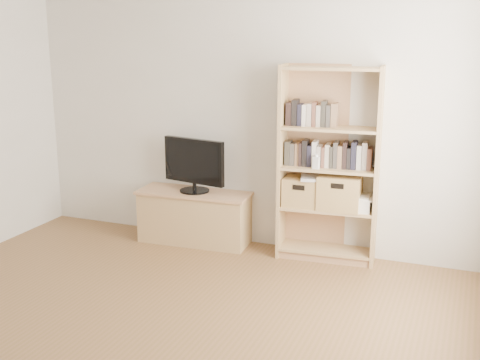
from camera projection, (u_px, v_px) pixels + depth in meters
The scene contains 11 objects.
back_wall at pixel (249, 110), 5.64m from camera, with size 4.50×0.02×2.60m, color beige.
tv_stand at pixel (195, 218), 5.89m from camera, with size 1.06×0.40×0.49m, color tan.
bookshelf at pixel (329, 165), 5.31m from camera, with size 0.87×0.31×1.75m, color tan.
television at pixel (194, 165), 5.76m from camera, with size 0.67×0.05×0.52m, color black.
books_row_mid at pixel (329, 154), 5.30m from camera, with size 0.84×0.16×0.23m, color #37342D.
books_row_upper at pixel (309, 114), 5.27m from camera, with size 0.37×0.14×0.20m, color #37342D.
baby_monitor at pixel (316, 163), 5.24m from camera, with size 0.06×0.04×0.11m, color white.
basket_left at pixel (302, 191), 5.43m from camera, with size 0.31×0.26×0.26m, color #A5854A.
basket_right at pixel (340, 192), 5.33m from camera, with size 0.37×0.30×0.30m, color #A5854A.
laptop at pixel (320, 178), 5.34m from camera, with size 0.33×0.23×0.03m, color silver.
magazine_stack at pixel (361, 204), 5.30m from camera, with size 0.17×0.24×0.11m, color silver.
Camera 1 is at (2.00, -2.76, 2.05)m, focal length 45.00 mm.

